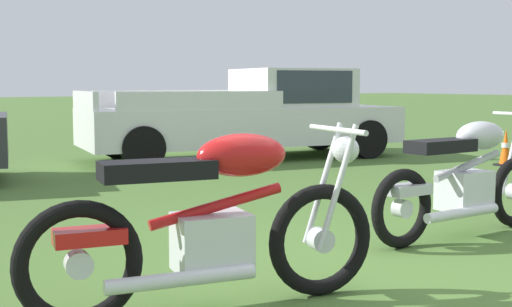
{
  "coord_description": "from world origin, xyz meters",
  "views": [
    {
      "loc": [
        -3.25,
        -3.34,
        1.25
      ],
      "look_at": [
        0.57,
        2.32,
        0.55
      ],
      "focal_mm": 48.24,
      "sensor_mm": 36.0,
      "label": 1
    }
  ],
  "objects_px": {
    "motorcycle_silver": "(466,178)",
    "traffic_cone": "(506,149)",
    "motorcycle_red": "(212,223)",
    "pickup_truck_white": "(257,113)"
  },
  "relations": [
    {
      "from": "motorcycle_red",
      "to": "traffic_cone",
      "type": "height_order",
      "value": "motorcycle_red"
    },
    {
      "from": "motorcycle_silver",
      "to": "pickup_truck_white",
      "type": "distance_m",
      "value": 6.22
    },
    {
      "from": "motorcycle_silver",
      "to": "traffic_cone",
      "type": "distance_m",
      "value": 5.26
    },
    {
      "from": "traffic_cone",
      "to": "pickup_truck_white",
      "type": "bearing_deg",
      "value": 128.94
    },
    {
      "from": "pickup_truck_white",
      "to": "traffic_cone",
      "type": "height_order",
      "value": "pickup_truck_white"
    },
    {
      "from": "motorcycle_silver",
      "to": "traffic_cone",
      "type": "height_order",
      "value": "motorcycle_silver"
    },
    {
      "from": "motorcycle_red",
      "to": "motorcycle_silver",
      "type": "height_order",
      "value": "same"
    },
    {
      "from": "motorcycle_red",
      "to": "pickup_truck_white",
      "type": "relative_size",
      "value": 0.37
    },
    {
      "from": "motorcycle_red",
      "to": "traffic_cone",
      "type": "relative_size",
      "value": 3.59
    },
    {
      "from": "motorcycle_red",
      "to": "traffic_cone",
      "type": "xyz_separation_m",
      "value": [
        7.07,
        3.28,
        -0.23
      ]
    }
  ]
}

